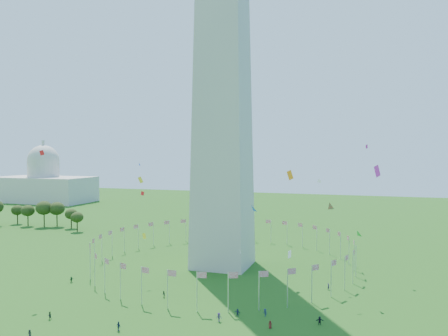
{
  "coord_description": "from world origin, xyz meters",
  "views": [
    {
      "loc": [
        42.69,
        -78.92,
        35.48
      ],
      "look_at": [
        5.29,
        35.0,
        31.29
      ],
      "focal_mm": 35.0,
      "sensor_mm": 36.0,
      "label": 1
    }
  ],
  "objects": [
    {
      "name": "tree_line_west",
      "position": [
        -108.31,
        90.92,
        5.49
      ],
      "size": [
        55.12,
        15.28,
        12.28
      ],
      "color": "#324818",
      "rests_on": "ground"
    },
    {
      "name": "kites_aloft",
      "position": [
        17.83,
        24.95,
        20.69
      ],
      "size": [
        97.76,
        73.53,
        33.25
      ],
      "color": "green",
      "rests_on": "ground"
    },
    {
      "name": "flag_ring",
      "position": [
        -0.0,
        50.0,
        4.5
      ],
      "size": [
        80.24,
        80.24,
        9.0
      ],
      "color": "silver",
      "rests_on": "ground"
    },
    {
      "name": "capitol_building",
      "position": [
        -180.0,
        180.0,
        23.0
      ],
      "size": [
        70.0,
        35.0,
        46.0
      ],
      "primitive_type": null,
      "color": "beige",
      "rests_on": "ground"
    },
    {
      "name": "ground",
      "position": [
        0.0,
        0.0,
        0.0
      ],
      "size": [
        600.0,
        600.0,
        0.0
      ],
      "primitive_type": "plane",
      "color": "#1A4C11",
      "rests_on": "ground"
    },
    {
      "name": "crowd",
      "position": [
        10.01,
        -2.88,
        0.87
      ],
      "size": [
        83.8,
        69.56,
        1.93
      ],
      "color": "black",
      "rests_on": "ground"
    }
  ]
}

